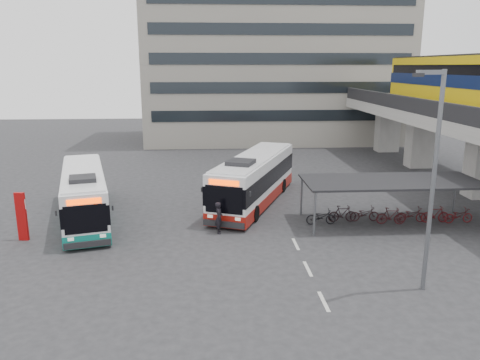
{
  "coord_description": "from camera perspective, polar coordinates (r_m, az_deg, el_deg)",
  "views": [
    {
      "loc": [
        -1.81,
        -22.2,
        8.87
      ],
      "look_at": [
        0.02,
        5.82,
        2.0
      ],
      "focal_mm": 35.0,
      "sensor_mm": 36.0,
      "label": 1
    }
  ],
  "objects": [
    {
      "name": "office_block",
      "position": [
        58.83,
        4.07,
        17.25
      ],
      "size": [
        30.0,
        15.0,
        25.0
      ],
      "primitive_type": "cube",
      "color": "gray",
      "rests_on": "ground"
    },
    {
      "name": "lamp_post",
      "position": [
        19.32,
        22.4,
        1.12
      ],
      "size": [
        1.47,
        0.71,
        8.76
      ],
      "rotation": [
        0.0,
        0.0,
        0.38
      ],
      "color": "#595B60",
      "rests_on": "ground"
    },
    {
      "name": "ground",
      "position": [
        23.97,
        0.86,
        -7.97
      ],
      "size": [
        120.0,
        120.0,
        0.0
      ],
      "primitive_type": "plane",
      "color": "#28282B",
      "rests_on": "ground"
    },
    {
      "name": "sign_totem_north",
      "position": [
        34.05,
        -20.04,
        0.03
      ],
      "size": [
        0.54,
        0.23,
        2.49
      ],
      "rotation": [
        0.0,
        0.0,
        -0.15
      ],
      "color": "#9C0909",
      "rests_on": "ground"
    },
    {
      "name": "bike_shelter",
      "position": [
        28.24,
        17.83,
        -2.36
      ],
      "size": [
        10.0,
        4.0,
        2.54
      ],
      "color": "#595B60",
      "rests_on": "ground"
    },
    {
      "name": "sign_totem_mid",
      "position": [
        26.75,
        -25.08,
        -3.97
      ],
      "size": [
        0.56,
        0.23,
        2.57
      ],
      "rotation": [
        0.0,
        0.0,
        -0.13
      ],
      "color": "#9C0909",
      "rests_on": "ground"
    },
    {
      "name": "viaduct",
      "position": [
        39.28,
        25.18,
        8.61
      ],
      "size": [
        8.0,
        32.0,
        9.68
      ],
      "color": "gray",
      "rests_on": "ground"
    },
    {
      "name": "bus_main",
      "position": [
        30.79,
        1.78,
        0.07
      ],
      "size": [
        6.71,
        11.67,
        3.43
      ],
      "rotation": [
        0.0,
        0.0,
        -0.39
      ],
      "color": "white",
      "rests_on": "ground"
    },
    {
      "name": "pedestrian",
      "position": [
        25.39,
        -2.59,
        -4.61
      ],
      "size": [
        0.43,
        0.65,
        1.75
      ],
      "primitive_type": "imported",
      "rotation": [
        0.0,
        0.0,
        1.59
      ],
      "color": "black",
      "rests_on": "ground"
    },
    {
      "name": "road_markings",
      "position": [
        21.58,
        8.26,
        -10.66
      ],
      "size": [
        0.15,
        7.6,
        0.01
      ],
      "color": "beige",
      "rests_on": "ground"
    },
    {
      "name": "bus_teal",
      "position": [
        29.09,
        -18.45,
        -1.71
      ],
      "size": [
        5.02,
        10.97,
        3.17
      ],
      "rotation": [
        0.0,
        0.0,
        0.26
      ],
      "color": "white",
      "rests_on": "ground"
    }
  ]
}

